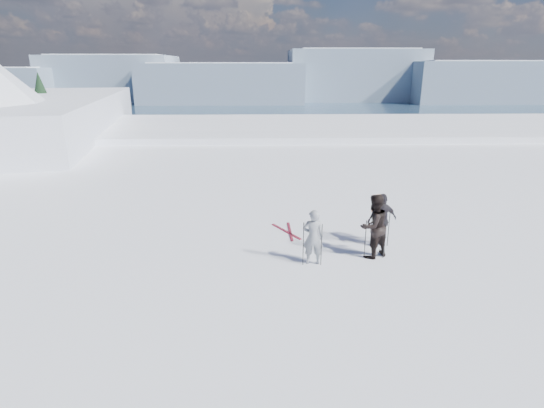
{
  "coord_description": "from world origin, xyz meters",
  "views": [
    {
      "loc": [
        -2.91,
        -8.74,
        5.48
      ],
      "look_at": [
        -2.57,
        3.0,
        1.66
      ],
      "focal_mm": 28.0,
      "sensor_mm": 36.0,
      "label": 1
    }
  ],
  "objects_px": {
    "skier_grey": "(313,237)",
    "skis_loose": "(288,231)",
    "skier_dark": "(374,226)",
    "skier_pack": "(382,220)"
  },
  "relations": [
    {
      "from": "skier_grey",
      "to": "skis_loose",
      "type": "distance_m",
      "value": 2.66
    },
    {
      "from": "skier_dark",
      "to": "skier_pack",
      "type": "distance_m",
      "value": 0.98
    },
    {
      "from": "skier_dark",
      "to": "skis_loose",
      "type": "xyz_separation_m",
      "value": [
        -2.39,
        2.07,
        -0.96
      ]
    },
    {
      "from": "skier_grey",
      "to": "skier_dark",
      "type": "xyz_separation_m",
      "value": [
        1.84,
        0.41,
        0.15
      ]
    },
    {
      "from": "skier_dark",
      "to": "skier_pack",
      "type": "relative_size",
      "value": 1.14
    },
    {
      "from": "skier_dark",
      "to": "skis_loose",
      "type": "relative_size",
      "value": 1.15
    },
    {
      "from": "skier_grey",
      "to": "skier_dark",
      "type": "height_order",
      "value": "skier_dark"
    },
    {
      "from": "skier_grey",
      "to": "skier_pack",
      "type": "xyz_separation_m",
      "value": [
        2.33,
        1.25,
        0.04
      ]
    },
    {
      "from": "skis_loose",
      "to": "skier_dark",
      "type": "bearing_deg",
      "value": -40.88
    },
    {
      "from": "skier_dark",
      "to": "skis_loose",
      "type": "distance_m",
      "value": 3.3
    }
  ]
}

